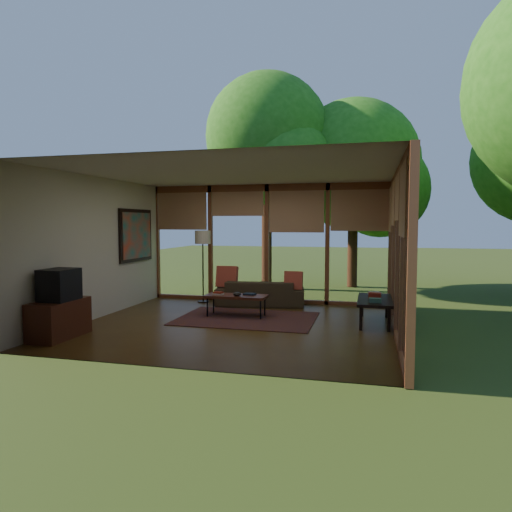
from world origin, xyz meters
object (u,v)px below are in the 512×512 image
(floor_lamp, at_px, (203,241))
(coffee_table, at_px, (236,297))
(sofa, at_px, (260,293))
(media_cabinet, at_px, (59,319))
(television, at_px, (59,285))
(side_console, at_px, (375,301))

(floor_lamp, relative_size, coffee_table, 1.38)
(sofa, xyz_separation_m, media_cabinet, (-2.43, -3.53, 0.02))
(media_cabinet, distance_m, television, 0.55)
(television, bearing_deg, side_console, 25.19)
(media_cabinet, distance_m, floor_lamp, 3.93)
(television, distance_m, coffee_table, 3.21)
(media_cabinet, height_order, television, television)
(sofa, relative_size, side_console, 1.38)
(media_cabinet, xyz_separation_m, side_console, (4.87, 2.28, 0.11))
(television, height_order, floor_lamp, floor_lamp)
(television, relative_size, floor_lamp, 0.33)
(sofa, height_order, floor_lamp, floor_lamp)
(side_console, bearing_deg, media_cabinet, -154.90)
(television, height_order, coffee_table, television)
(floor_lamp, bearing_deg, side_console, -19.38)
(television, xyz_separation_m, floor_lamp, (1.04, 3.62, 0.56))
(sofa, xyz_separation_m, floor_lamp, (-1.37, 0.09, 1.12))
(coffee_table, bearing_deg, media_cabinet, -135.15)
(media_cabinet, height_order, side_console, media_cabinet)
(side_console, bearing_deg, television, -154.81)
(television, bearing_deg, floor_lamp, 74.03)
(media_cabinet, xyz_separation_m, television, (0.02, 0.00, 0.55))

